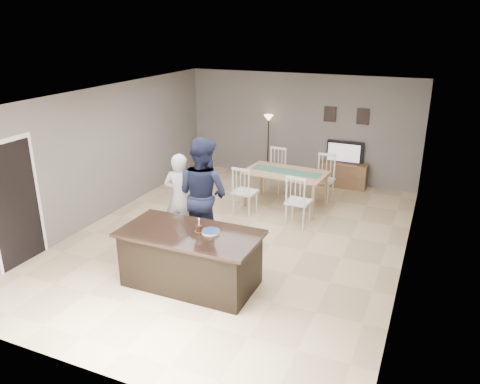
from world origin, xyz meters
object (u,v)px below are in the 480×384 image
at_px(tv_console, 342,175).
at_px(television, 344,152).
at_px(birthday_cake, 199,228).
at_px(dining_table, 286,178).
at_px(woman, 180,198).
at_px(floor_lamp, 268,129).
at_px(plate_stack, 211,232).
at_px(man, 203,194).
at_px(kitchen_island, 191,258).

distance_m(tv_console, television, 0.57).
relative_size(birthday_cake, dining_table, 0.10).
bearing_deg(tv_console, birthday_cake, -101.11).
bearing_deg(woman, floor_lamp, -103.61).
distance_m(plate_stack, floor_lamp, 5.61).
relative_size(tv_console, dining_table, 0.57).
height_order(tv_console, plate_stack, plate_stack).
distance_m(man, plate_stack, 1.35).
xyz_separation_m(kitchen_island, birthday_cake, (0.12, 0.08, 0.50)).
height_order(kitchen_island, birthday_cake, birthday_cake).
bearing_deg(floor_lamp, dining_table, -59.64).
xyz_separation_m(plate_stack, floor_lamp, (-1.09, 5.49, 0.36)).
bearing_deg(birthday_cake, plate_stack, 6.24).
relative_size(tv_console, man, 0.58).
relative_size(woman, man, 0.82).
bearing_deg(tv_console, dining_table, -114.93).
relative_size(television, floor_lamp, 0.55).
xyz_separation_m(plate_stack, dining_table, (0.02, 3.59, -0.24)).
bearing_deg(woman, dining_table, -129.98).
xyz_separation_m(tv_console, man, (-1.62, -4.34, 0.73)).
distance_m(woman, dining_table, 2.67).
bearing_deg(dining_table, floor_lamp, 124.93).
height_order(tv_console, birthday_cake, birthday_cake).
distance_m(kitchen_island, woman, 1.70).
height_order(woman, man, man).
height_order(kitchen_island, plate_stack, plate_stack).
bearing_deg(kitchen_island, tv_console, 77.84).
height_order(television, dining_table, television).
height_order(plate_stack, dining_table, dining_table).
bearing_deg(birthday_cake, kitchen_island, -147.43).
xyz_separation_m(man, birthday_cake, (0.54, -1.16, -0.08)).
height_order(woman, birthday_cake, woman).
xyz_separation_m(kitchen_island, tv_console, (1.20, 5.57, -0.15)).
bearing_deg(tv_console, kitchen_island, -102.16).
bearing_deg(kitchen_island, floor_lamp, 97.99).
bearing_deg(kitchen_island, television, 77.99).
height_order(kitchen_island, television, television).
distance_m(kitchen_island, plate_stack, 0.57).
distance_m(television, birthday_cake, 5.67).
xyz_separation_m(woman, birthday_cake, (1.07, -1.27, 0.11)).
height_order(tv_console, television, television).
distance_m(tv_console, woman, 4.77).
relative_size(tv_console, woman, 0.71).
bearing_deg(birthday_cake, man, 114.91).
bearing_deg(birthday_cake, floor_lamp, 99.34).
distance_m(television, floor_lamp, 2.03).
bearing_deg(woman, television, -127.99).
bearing_deg(television, woman, 63.38).
xyz_separation_m(kitchen_island, floor_lamp, (-0.78, 5.59, 0.82)).
distance_m(tv_console, plate_stack, 5.58).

